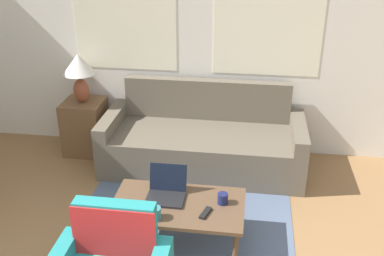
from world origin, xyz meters
TOP-DOWN VIEW (x-y plane):
  - wall_back at (-0.00, 3.57)m, footprint 6.97×0.06m
  - rug at (0.01, 2.44)m, footprint 1.87×1.89m
  - couch at (0.06, 3.13)m, footprint 2.06×0.86m
  - side_table at (-1.28, 3.25)m, footprint 0.43×0.43m
  - table_lamp at (-1.28, 3.25)m, footprint 0.34×0.34m
  - coffee_table at (0.01, 1.82)m, footprint 1.04×0.60m
  - laptop at (-0.09, 1.91)m, footprint 0.30×0.29m
  - cup_navy at (-0.13, 1.61)m, footprint 0.10×0.10m
  - cup_yellow at (0.36, 1.87)m, footprint 0.08×0.08m
  - tv_remote at (0.24, 1.72)m, footprint 0.09×0.16m

SIDE VIEW (x-z plane):
  - rug at x=0.01m, z-range 0.00..0.01m
  - couch at x=0.06m, z-range -0.17..0.68m
  - side_table at x=-1.28m, z-range 0.00..0.60m
  - coffee_table at x=0.01m, z-range 0.15..0.53m
  - tv_remote at x=0.24m, z-range 0.38..0.40m
  - cup_yellow at x=0.36m, z-range 0.38..0.47m
  - cup_navy at x=-0.13m, z-range 0.38..0.48m
  - laptop at x=-0.09m, z-range 0.32..0.55m
  - table_lamp at x=-1.28m, z-range 0.69..1.22m
  - wall_back at x=0.00m, z-range 0.01..2.61m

